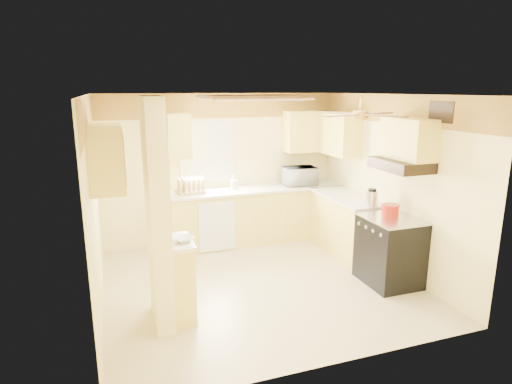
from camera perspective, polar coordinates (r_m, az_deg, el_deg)
name	(u,v)px	position (r m, az deg, el deg)	size (l,w,h in m)	color
floor	(259,283)	(5.94, 0.36, -12.03)	(4.00, 4.00, 0.00)	tan
ceiling	(259,95)	(5.36, 0.40, 12.86)	(4.00, 4.00, 0.00)	white
wall_back	(222,169)	(7.30, -4.61, 3.13)	(4.00, 4.00, 0.00)	#FFEA9B
wall_front	(331,242)	(3.85, 9.91, -6.62)	(4.00, 4.00, 0.00)	#FFEA9B
wall_left	(94,207)	(5.22, -20.80, -1.94)	(3.80, 3.80, 0.00)	#FFEA9B
wall_right	(390,183)	(6.45, 17.38, 1.16)	(3.80, 3.80, 0.00)	#FFEA9B
wallpaper_border	(221,106)	(7.16, -4.73, 11.39)	(4.00, 0.02, 0.40)	gold
partition_column	(157,215)	(4.71, -13.01, -3.03)	(0.20, 0.70, 2.50)	#FFEA9B
partition_ledge	(181,281)	(5.02, -9.97, -11.61)	(0.25, 0.55, 0.90)	#F8E763
ledge_top	(179,242)	(4.84, -10.20, -6.56)	(0.28, 0.58, 0.04)	silver
lower_cabinets_back	(255,216)	(7.34, -0.12, -3.18)	(3.00, 0.60, 0.90)	#F8E763
lower_cabinets_right	(347,226)	(6.97, 12.01, -4.42)	(0.60, 1.40, 0.90)	#F8E763
countertop_back	(255,189)	(7.21, -0.09, 0.37)	(3.04, 0.64, 0.04)	silver
countertop_right	(348,197)	(6.84, 12.13, -0.68)	(0.64, 1.44, 0.04)	silver
dishwasher_panel	(217,227)	(6.86, -5.21, -4.63)	(0.58, 0.02, 0.80)	white
window	(207,152)	(7.18, -6.57, 5.34)	(0.92, 0.02, 1.02)	white
upper_cab_back_left	(171,136)	(6.88, -11.26, 7.33)	(0.60, 0.35, 0.70)	#F8E763
upper_cab_back_right	(310,131)	(7.59, 7.16, 8.04)	(0.90, 0.35, 0.70)	#F8E763
upper_cab_right	(337,133)	(7.30, 10.77, 7.70)	(0.35, 1.00, 0.70)	#F8E763
upper_cab_left_wall	(106,158)	(4.85, -19.38, 4.31)	(0.35, 0.75, 0.70)	#F8E763
upper_cab_over_stove	(409,139)	(5.80, 19.68, 6.69)	(0.35, 0.76, 0.52)	#F8E763
stove	(390,250)	(6.05, 17.40, -7.44)	(0.68, 0.77, 0.92)	black
range_hood	(401,165)	(5.80, 18.76, 3.45)	(0.50, 0.76, 0.14)	black
poster_menu	(165,159)	(4.59, -12.02, 4.29)	(0.02, 0.42, 0.57)	black
poster_nashville	(168,219)	(4.73, -11.64, -3.49)	(0.02, 0.42, 0.57)	black
ceiling_light_panel	(254,98)	(5.86, -0.33, 12.48)	(1.35, 0.95, 0.06)	brown
ceiling_fan	(360,114)	(5.17, 13.75, 10.08)	(1.15, 1.15, 0.26)	gold
vent_grate	(441,112)	(5.61, 23.46, 9.75)	(0.02, 0.40, 0.25)	black
microwave	(300,176)	(7.47, 5.82, 2.15)	(0.56, 0.38, 0.31)	white
bowl	(184,239)	(4.77, -9.63, -6.20)	(0.22, 0.22, 0.05)	white
dutch_oven	(390,210)	(5.98, 17.49, -2.31)	(0.24, 0.24, 0.16)	#A4190F
kettle	(372,198)	(6.27, 15.18, -0.80)	(0.17, 0.17, 0.26)	silver
dish_rack	(190,188)	(6.91, -8.73, 0.55)	(0.46, 0.37, 0.25)	tan
utensil_crock	(234,184)	(7.15, -2.95, 1.03)	(0.12, 0.12, 0.23)	white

